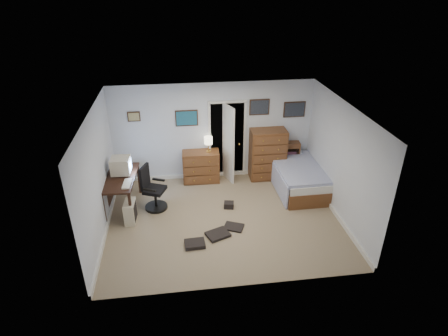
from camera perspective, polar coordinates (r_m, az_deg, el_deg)
The scene contains 15 objects.
floor at distance 8.28m, azimuth -0.03°, elevation -7.81°, with size 5.00×4.00×0.02m, color gray.
computer_desk at distance 8.64m, azimuth -16.00°, elevation -2.41°, with size 0.74×1.44×0.81m.
crt_monitor at distance 8.57m, azimuth -15.44°, elevation 0.34°, with size 0.44×0.41×0.39m.
keyboard at distance 8.19m, azimuth -14.56°, elevation -2.33°, with size 0.16×0.43×0.03m, color beige.
pc_tower at distance 8.32m, azimuth -14.08°, elevation -6.46°, with size 0.25×0.46×0.48m.
office_chair at distance 8.57m, azimuth -10.83°, elevation -3.67°, with size 0.67×0.67×1.05m.
media_stack at distance 10.04m, azimuth -15.00°, elevation 0.51°, with size 0.15×0.15×0.75m, color maroon.
low_dresser at distance 9.54m, azimuth -3.52°, elevation 0.24°, with size 0.92×0.46×0.82m, color brown.
table_lamp at distance 9.26m, azimuth -2.40°, elevation 4.16°, with size 0.21×0.21×0.40m.
doorway at distance 9.80m, azimuth 0.23°, elevation 4.89°, with size 0.96×1.12×2.05m.
tall_dresser at distance 9.66m, azimuth 6.63°, elevation 2.11°, with size 0.90×0.53×1.32m, color brown.
headboard_bookcase at distance 9.92m, azimuth 8.48°, elevation 1.56°, with size 1.02×0.31×0.91m.
bed at distance 9.47m, azimuth 11.02°, elevation -1.10°, with size 1.14×2.08×0.68m.
wall_posters at distance 9.30m, azimuth 1.85°, elevation 8.51°, with size 4.38×0.04×0.60m.
floor_clutter at distance 7.88m, azimuth -1.28°, elevation -9.42°, with size 1.30×1.52×0.14m.
Camera 1 is at (-0.89, -6.69, 4.78)m, focal length 30.00 mm.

